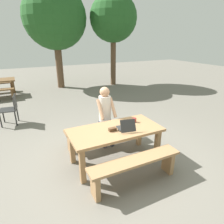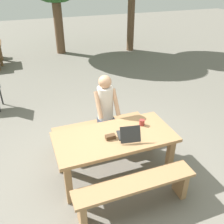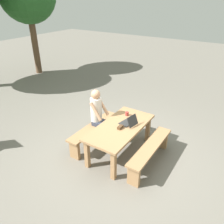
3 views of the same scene
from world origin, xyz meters
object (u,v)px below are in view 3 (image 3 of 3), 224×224
(person_seated, at_px, (98,113))
(small_pouch, at_px, (120,127))
(picnic_table_front, at_px, (120,130))
(laptop, at_px, (129,122))
(coffee_mug, at_px, (127,114))

(person_seated, bearing_deg, small_pouch, -104.76)
(picnic_table_front, xyz_separation_m, small_pouch, (-0.08, -0.05, 0.13))
(laptop, xyz_separation_m, coffee_mug, (0.33, 0.24, -0.01))
(laptop, relative_size, small_pouch, 2.63)
(picnic_table_front, bearing_deg, coffee_mug, 13.53)
(coffee_mug, distance_m, person_seated, 0.69)
(small_pouch, distance_m, coffee_mug, 0.60)
(coffee_mug, bearing_deg, picnic_table_front, -166.47)
(laptop, distance_m, small_pouch, 0.26)
(picnic_table_front, distance_m, laptop, 0.26)
(laptop, bearing_deg, picnic_table_front, -25.40)
(laptop, height_order, person_seated, person_seated)
(coffee_mug, bearing_deg, laptop, -144.30)
(picnic_table_front, relative_size, coffee_mug, 19.44)
(person_seated, bearing_deg, laptop, -86.15)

